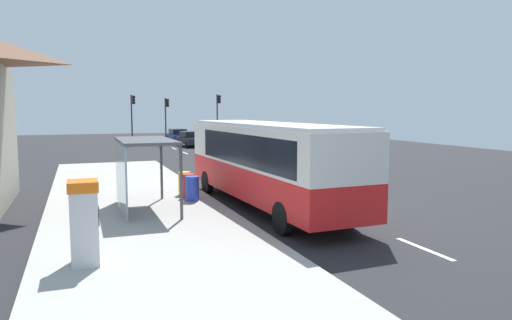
{
  "coord_description": "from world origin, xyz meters",
  "views": [
    {
      "loc": [
        -8.3,
        -15.94,
        3.71
      ],
      "look_at": [
        -1.0,
        3.42,
        1.5
      ],
      "focal_mm": 33.25,
      "sensor_mm": 36.0,
      "label": 1
    }
  ],
  "objects_px": {
    "bus": "(266,160)",
    "sedan_near": "(191,139)",
    "white_van": "(217,139)",
    "traffic_light_far_side": "(133,112)",
    "bus_shelter": "(136,156)",
    "recycling_bin_blue": "(192,188)",
    "recycling_bin_yellow": "(185,183)",
    "traffic_light_near_side": "(218,112)",
    "ticket_machine": "(84,222)",
    "sedan_far": "(178,135)",
    "recycling_bin_red": "(188,186)",
    "traffic_light_median": "(166,114)"
  },
  "relations": [
    {
      "from": "sedan_near",
      "to": "bus",
      "type": "bearing_deg",
      "value": -97.53
    },
    {
      "from": "sedan_near",
      "to": "traffic_light_median",
      "type": "relative_size",
      "value": 0.92
    },
    {
      "from": "ticket_machine",
      "to": "traffic_light_near_side",
      "type": "xyz_separation_m",
      "value": [
        13.73,
        36.57,
        2.32
      ]
    },
    {
      "from": "white_van",
      "to": "recycling_bin_yellow",
      "type": "height_order",
      "value": "white_van"
    },
    {
      "from": "sedan_near",
      "to": "sedan_far",
      "type": "bearing_deg",
      "value": 89.96
    },
    {
      "from": "white_van",
      "to": "recycling_bin_yellow",
      "type": "xyz_separation_m",
      "value": [
        -6.4,
        -17.37,
        -0.69
      ]
    },
    {
      "from": "sedan_near",
      "to": "bus_shelter",
      "type": "distance_m",
      "value": 31.2
    },
    {
      "from": "white_van",
      "to": "sedan_near",
      "type": "bearing_deg",
      "value": 89.45
    },
    {
      "from": "white_van",
      "to": "traffic_light_near_side",
      "type": "xyz_separation_m",
      "value": [
        3.3,
        11.14,
        2.15
      ]
    },
    {
      "from": "sedan_near",
      "to": "traffic_light_median",
      "type": "height_order",
      "value": "traffic_light_median"
    },
    {
      "from": "bus",
      "to": "sedan_near",
      "type": "xyz_separation_m",
      "value": [
        4.01,
        30.34,
        -1.05
      ]
    },
    {
      "from": "bus",
      "to": "white_van",
      "type": "bearing_deg",
      "value": 79.08
    },
    {
      "from": "sedan_far",
      "to": "traffic_light_far_side",
      "type": "height_order",
      "value": "traffic_light_far_side"
    },
    {
      "from": "bus",
      "to": "sedan_far",
      "type": "xyz_separation_m",
      "value": [
        4.01,
        37.0,
        -1.05
      ]
    },
    {
      "from": "white_van",
      "to": "traffic_light_far_side",
      "type": "relative_size",
      "value": 1.02
    },
    {
      "from": "bus_shelter",
      "to": "bus",
      "type": "bearing_deg",
      "value": -4.95
    },
    {
      "from": "bus",
      "to": "recycling_bin_red",
      "type": "bearing_deg",
      "value": 138.35
    },
    {
      "from": "ticket_machine",
      "to": "traffic_light_near_side",
      "type": "distance_m",
      "value": 39.13
    },
    {
      "from": "bus_shelter",
      "to": "traffic_light_near_side",
      "type": "bearing_deg",
      "value": 68.99
    },
    {
      "from": "recycling_bin_red",
      "to": "traffic_light_near_side",
      "type": "distance_m",
      "value": 30.91
    },
    {
      "from": "sedan_far",
      "to": "traffic_light_median",
      "type": "distance_m",
      "value": 5.05
    },
    {
      "from": "traffic_light_median",
      "to": "white_van",
      "type": "bearing_deg",
      "value": -81.96
    },
    {
      "from": "traffic_light_far_side",
      "to": "recycling_bin_red",
      "type": "bearing_deg",
      "value": -92.09
    },
    {
      "from": "bus",
      "to": "sedan_far",
      "type": "distance_m",
      "value": 37.23
    },
    {
      "from": "traffic_light_near_side",
      "to": "bus_shelter",
      "type": "bearing_deg",
      "value": -111.01
    },
    {
      "from": "bus_shelter",
      "to": "traffic_light_far_side",
      "type": "bearing_deg",
      "value": 84.06
    },
    {
      "from": "recycling_bin_blue",
      "to": "recycling_bin_yellow",
      "type": "relative_size",
      "value": 1.0
    },
    {
      "from": "white_van",
      "to": "recycling_bin_yellow",
      "type": "distance_m",
      "value": 18.53
    },
    {
      "from": "ticket_machine",
      "to": "traffic_light_median",
      "type": "distance_m",
      "value": 39.19
    },
    {
      "from": "sedan_near",
      "to": "traffic_light_far_side",
      "type": "height_order",
      "value": "traffic_light_far_side"
    },
    {
      "from": "traffic_light_near_side",
      "to": "traffic_light_far_side",
      "type": "distance_m",
      "value": 8.64
    },
    {
      "from": "sedan_near",
      "to": "recycling_bin_blue",
      "type": "relative_size",
      "value": 4.73
    },
    {
      "from": "bus",
      "to": "traffic_light_far_side",
      "type": "xyz_separation_m",
      "value": [
        -1.39,
        32.22,
        1.58
      ]
    },
    {
      "from": "sedan_far",
      "to": "traffic_light_far_side",
      "type": "bearing_deg",
      "value": -138.52
    },
    {
      "from": "recycling_bin_blue",
      "to": "traffic_light_median",
      "type": "xyz_separation_m",
      "value": [
        4.6,
        31.51,
        2.6
      ]
    },
    {
      "from": "bus",
      "to": "traffic_light_median",
      "type": "height_order",
      "value": "traffic_light_median"
    },
    {
      "from": "recycling_bin_blue",
      "to": "sedan_near",
      "type": "bearing_deg",
      "value": 77.3
    },
    {
      "from": "traffic_light_near_side",
      "to": "ticket_machine",
      "type": "bearing_deg",
      "value": -110.58
    },
    {
      "from": "bus",
      "to": "ticket_machine",
      "type": "relative_size",
      "value": 5.72
    },
    {
      "from": "recycling_bin_yellow",
      "to": "recycling_bin_red",
      "type": "bearing_deg",
      "value": -90.0
    },
    {
      "from": "bus",
      "to": "sedan_far",
      "type": "bearing_deg",
      "value": 83.81
    },
    {
      "from": "white_van",
      "to": "traffic_light_far_side",
      "type": "height_order",
      "value": "traffic_light_far_side"
    },
    {
      "from": "sedan_far",
      "to": "recycling_bin_red",
      "type": "height_order",
      "value": "sedan_far"
    },
    {
      "from": "white_van",
      "to": "traffic_light_near_side",
      "type": "distance_m",
      "value": 11.81
    },
    {
      "from": "sedan_far",
      "to": "recycling_bin_yellow",
      "type": "xyz_separation_m",
      "value": [
        -6.5,
        -34.09,
        -0.14
      ]
    },
    {
      "from": "sedan_near",
      "to": "traffic_light_near_side",
      "type": "bearing_deg",
      "value": 18.63
    },
    {
      "from": "white_van",
      "to": "sedan_far",
      "type": "relative_size",
      "value": 1.18
    },
    {
      "from": "sedan_far",
      "to": "recycling_bin_yellow",
      "type": "height_order",
      "value": "sedan_far"
    },
    {
      "from": "sedan_near",
      "to": "sedan_far",
      "type": "distance_m",
      "value": 6.66
    },
    {
      "from": "recycling_bin_red",
      "to": "traffic_light_median",
      "type": "relative_size",
      "value": 0.19
    }
  ]
}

